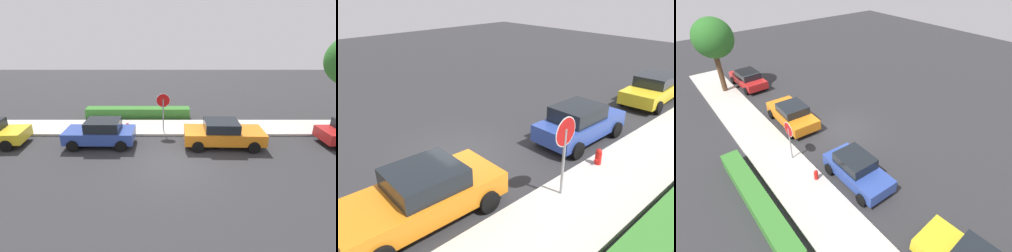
# 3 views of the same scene
# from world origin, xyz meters

# --- Properties ---
(ground_plane) EXTENTS (60.00, 60.00, 0.00)m
(ground_plane) POSITION_xyz_m (0.00, 0.00, 0.00)
(ground_plane) COLOR #2D2D30
(sidewalk_curb) EXTENTS (32.00, 2.65, 0.14)m
(sidewalk_curb) POSITION_xyz_m (0.00, 4.99, 0.07)
(sidewalk_curb) COLOR beige
(sidewalk_curb) RESTS_ON ground_plane
(stop_sign) EXTENTS (0.87, 0.08, 2.57)m
(stop_sign) POSITION_xyz_m (-0.59, 4.29, 1.79)
(stop_sign) COLOR gray
(stop_sign) RESTS_ON ground_plane
(parked_car_orange) EXTENTS (4.49, 2.20, 1.48)m
(parked_car_orange) POSITION_xyz_m (2.83, 2.35, 0.74)
(parked_car_orange) COLOR orange
(parked_car_orange) RESTS_ON ground_plane
(parked_car_blue) EXTENTS (3.90, 1.96, 1.51)m
(parked_car_blue) POSITION_xyz_m (-4.12, 2.39, 0.76)
(parked_car_blue) COLOR #2D479E
(parked_car_blue) RESTS_ON ground_plane
(parked_car_yellow) EXTENTS (4.69, 2.21, 1.46)m
(parked_car_yellow) POSITION_xyz_m (-10.80, 2.36, 0.75)
(parked_car_yellow) COLOR yellow
(parked_car_yellow) RESTS_ON ground_plane
(fire_hydrant) EXTENTS (0.30, 0.22, 0.72)m
(fire_hydrant) POSITION_xyz_m (-2.85, 4.10, 0.36)
(fire_hydrant) COLOR red
(fire_hydrant) RESTS_ON ground_plane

